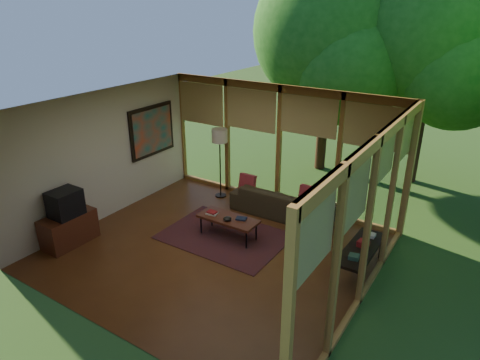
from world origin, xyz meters
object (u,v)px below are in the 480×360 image
Objects in this scene: sofa at (278,201)px; side_console at (356,248)px; floor_lamp at (220,140)px; media_cabinet at (69,229)px; television at (65,203)px; coffee_table at (228,219)px.

side_console is (2.12, -1.15, 0.12)m from sofa.
floor_lamp is 4.00m from side_console.
media_cabinet is at bearing -109.74° from floor_lamp.
side_console is (3.68, -1.20, -1.00)m from floor_lamp.
television is 3.55m from floor_lamp.
television is 0.33× the size of floor_lamp.
media_cabinet is 0.71× the size of side_console.
television is 5.31m from side_console.
media_cabinet is 0.55m from television.
sofa is at bearing 49.99° from television.
media_cabinet is at bearing -156.61° from side_console.
floor_lamp reaches higher than side_console.
sofa is 2.41m from side_console.
floor_lamp is at bearing 70.26° from media_cabinet.
coffee_table is at bearing -173.55° from side_console.
television reaches higher than coffee_table.
media_cabinet is at bearing 48.72° from sofa.
coffee_table is at bearing -50.33° from floor_lamp.
media_cabinet is 0.61× the size of floor_lamp.
floor_lamp is (1.17, 3.31, 0.56)m from television.
television is (0.02, 0.00, 0.55)m from media_cabinet.
floor_lamp is (-1.56, 0.06, 1.11)m from sofa.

